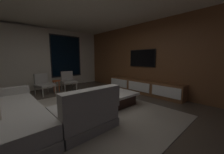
# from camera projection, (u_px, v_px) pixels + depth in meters

# --- Properties ---
(floor) EXTENTS (9.20, 9.20, 0.00)m
(floor) POSITION_uv_depth(u_px,v_px,m) (78.00, 114.00, 3.10)
(floor) COLOR #473D33
(back_wall_with_window) EXTENTS (6.60, 0.30, 2.70)m
(back_wall_with_window) POSITION_uv_depth(u_px,v_px,m) (35.00, 58.00, 5.51)
(back_wall_with_window) COLOR beige
(back_wall_with_window) RESTS_ON floor
(media_wall) EXTENTS (0.12, 7.80, 2.70)m
(media_wall) POSITION_uv_depth(u_px,v_px,m) (149.00, 58.00, 4.96)
(media_wall) COLOR brown
(media_wall) RESTS_ON floor
(area_rug) EXTENTS (3.20, 3.80, 0.01)m
(area_rug) POSITION_uv_depth(u_px,v_px,m) (93.00, 111.00, 3.26)
(area_rug) COLOR gray
(area_rug) RESTS_ON floor
(sectional_couch) EXTENTS (1.98, 2.50, 0.82)m
(sectional_couch) POSITION_uv_depth(u_px,v_px,m) (32.00, 114.00, 2.39)
(sectional_couch) COLOR gray
(sectional_couch) RESTS_ON floor
(coffee_table) EXTENTS (1.16, 1.16, 0.36)m
(coffee_table) POSITION_uv_depth(u_px,v_px,m) (112.00, 98.00, 3.75)
(coffee_table) COLOR black
(coffee_table) RESTS_ON floor
(book_stack_on_coffee_table) EXTENTS (0.29, 0.22, 0.05)m
(book_stack_on_coffee_table) POSITION_uv_depth(u_px,v_px,m) (110.00, 92.00, 3.60)
(book_stack_on_coffee_table) COLOR #87494E
(book_stack_on_coffee_table) RESTS_ON coffee_table
(accent_chair_near_window) EXTENTS (0.60, 0.62, 0.78)m
(accent_chair_near_window) POSITION_uv_depth(u_px,v_px,m) (68.00, 80.00, 5.55)
(accent_chair_near_window) COLOR #B2ADA0
(accent_chair_near_window) RESTS_ON floor
(accent_chair_by_curtain) EXTENTS (0.67, 0.68, 0.78)m
(accent_chair_by_curtain) POSITION_uv_depth(u_px,v_px,m) (44.00, 83.00, 4.77)
(accent_chair_by_curtain) COLOR #B2ADA0
(accent_chair_by_curtain) RESTS_ON floor
(side_stool) EXTENTS (0.32, 0.32, 0.46)m
(side_stool) POSITION_uv_depth(u_px,v_px,m) (56.00, 83.00, 5.19)
(side_stool) COLOR #BF4C1E
(side_stool) RESTS_ON floor
(media_console) EXTENTS (0.46, 3.10, 0.52)m
(media_console) POSITION_uv_depth(u_px,v_px,m) (143.00, 87.00, 4.96)
(media_console) COLOR brown
(media_console) RESTS_ON floor
(mounted_tv) EXTENTS (0.05, 1.15, 0.66)m
(mounted_tv) POSITION_uv_depth(u_px,v_px,m) (142.00, 58.00, 5.07)
(mounted_tv) COLOR black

